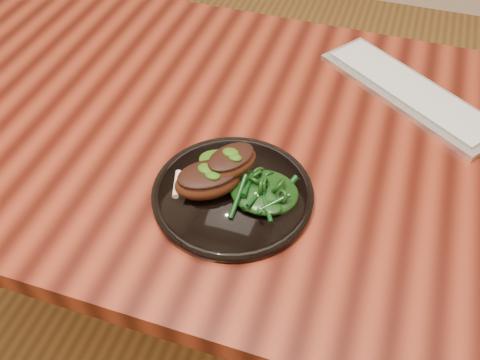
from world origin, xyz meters
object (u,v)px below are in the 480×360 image
Objects in this scene: desk at (256,165)px; lamb_chop_front at (208,180)px; plate at (233,194)px; keyboard at (409,92)px; greens_heap at (264,189)px.

desk is 12.69× the size of lamb_chop_front.
lamb_chop_front is at bearing -165.92° from plate.
lamb_chop_front is (-0.04, -0.01, 0.03)m from plate.
desk is at bearing -141.24° from keyboard.
keyboard is at bearing 61.98° from greens_heap.
greens_heap is (0.09, 0.01, -0.01)m from lamb_chop_front.
lamb_chop_front is 0.46m from keyboard.
plate is 0.69× the size of keyboard.
plate is 0.05m from lamb_chop_front.
desk is at bearing 92.89° from plate.
lamb_chop_front reaches higher than keyboard.
lamb_chop_front is (-0.03, -0.17, 0.12)m from desk.
lamb_chop_front reaches higher than greens_heap.
desk is 0.18m from plate.
lamb_chop_front is 0.34× the size of keyboard.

